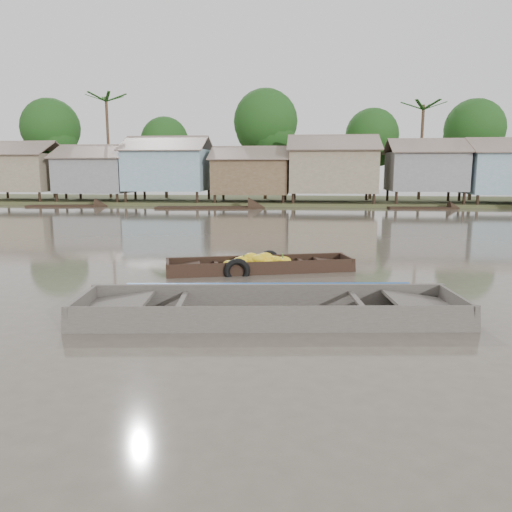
# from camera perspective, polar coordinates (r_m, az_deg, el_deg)

# --- Properties ---
(ground) EXTENTS (120.00, 120.00, 0.00)m
(ground) POSITION_cam_1_polar(r_m,az_deg,el_deg) (10.49, 2.59, -5.39)
(ground) COLOR #51493E
(ground) RESTS_ON ground
(riverbank) EXTENTS (120.00, 12.47, 10.22)m
(riverbank) POSITION_cam_1_polar(r_m,az_deg,el_deg) (42.04, 9.29, 10.18)
(riverbank) COLOR #384723
(riverbank) RESTS_ON ground
(banana_boat) EXTENTS (5.25, 2.56, 0.73)m
(banana_boat) POSITION_cam_1_polar(r_m,az_deg,el_deg) (13.71, 0.21, -1.22)
(banana_boat) COLOR black
(banana_boat) RESTS_ON ground
(viewer_boat) EXTENTS (7.35, 2.67, 0.58)m
(viewer_boat) POSITION_cam_1_polar(r_m,az_deg,el_deg) (9.50, 1.67, -6.68)
(viewer_boat) COLOR #413B37
(viewer_boat) RESTS_ON ground
(distant_boats) EXTENTS (46.16, 15.04, 1.38)m
(distant_boats) POSITION_cam_1_polar(r_m,az_deg,el_deg) (36.34, 26.37, 4.81)
(distant_boats) COLOR black
(distant_boats) RESTS_ON ground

